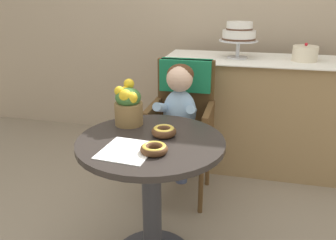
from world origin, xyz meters
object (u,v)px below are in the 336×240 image
Objects in this scene: seated_child at (178,109)px; tiered_cake_stand at (239,34)px; donut_front at (154,149)px; round_layer_cake at (305,53)px; wicker_chair at (183,107)px; flower_vase at (128,104)px; cafe_table at (151,178)px; donut_mid at (164,131)px.

tiered_cake_stand reaches higher than seated_child.
round_layer_cake is (0.78, 1.42, 0.22)m from donut_front.
wicker_chair is 0.16m from seated_child.
round_layer_cake is at bearing -1.51° from tiered_cake_stand.
seated_child reaches higher than flower_vase.
cafe_table is 0.78m from wicker_chair.
round_layer_cake reaches higher than donut_mid.
wicker_chair reaches higher than cafe_table.
flower_vase reaches higher than donut_mid.
seated_child is at bearing 67.88° from flower_vase.
donut_front is 1.64m from round_layer_cake.
flower_vase is 0.80× the size of tiered_cake_stand.
wicker_chair is 0.91m from donut_front.
seated_child is 1.10m from round_layer_cake.
tiered_cake_stand is (0.28, 1.44, 0.34)m from donut_front.
flower_vase is at bearing -112.12° from seated_child.
wicker_chair is 7.73× the size of donut_front.
donut_mid is at bearing -85.74° from seated_child.
round_layer_cake is at bearing 31.27° from wicker_chair.
donut_mid reaches higher than cafe_table.
round_layer_cake is at bearing 48.15° from flower_vase.
tiered_cake_stand is at bearing 75.51° from cafe_table.
seated_child is (0.00, -0.16, 0.04)m from wicker_chair.
cafe_table is 0.25m from donut_mid.
wicker_chair is at bearing 93.32° from donut_mid.
seated_child is 0.55m from donut_mid.
seated_child reaches higher than donut_front.
donut_mid is 0.41× the size of tiered_cake_stand.
round_layer_cake is (0.82, 0.52, 0.32)m from wicker_chair.
cafe_table is at bearing -129.61° from donut_mid.
donut_mid is 0.26m from flower_vase.
seated_child is 0.50m from flower_vase.
cafe_table is 0.40m from flower_vase.
donut_front is (0.05, -0.90, 0.10)m from wicker_chair.
wicker_chair reaches higher than donut_front.
cafe_table is 1.60m from round_layer_cake.
cafe_table is at bearing -91.85° from wicker_chair.
flower_vase is 1.26m from tiered_cake_stand.
donut_front is 0.67× the size of round_layer_cake.
round_layer_cake is (0.50, -0.01, -0.13)m from tiered_cake_stand.
cafe_table is 3.02× the size of flower_vase.
donut_mid is at bearing -26.43° from flower_vase.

